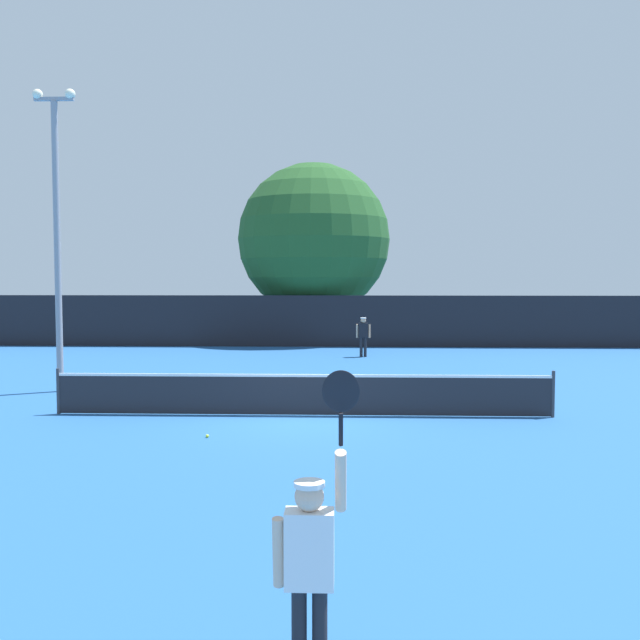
{
  "coord_description": "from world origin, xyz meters",
  "views": [
    {
      "loc": [
        0.97,
        -16.03,
        3.21
      ],
      "look_at": [
        0.21,
        5.41,
        1.88
      ],
      "focal_mm": 39.44,
      "sensor_mm": 36.0,
      "label": 1
    }
  ],
  "objects_px": {
    "light_pole": "(57,222)",
    "parked_car_near": "(279,321)",
    "large_tree": "(314,240)",
    "player_serving": "(311,552)",
    "tennis_ball": "(207,436)",
    "player_receiving": "(363,333)"
  },
  "relations": [
    {
      "from": "light_pole",
      "to": "tennis_ball",
      "type": "bearing_deg",
      "value": -46.4
    },
    {
      "from": "player_receiving",
      "to": "parked_car_near",
      "type": "xyz_separation_m",
      "value": [
        -4.3,
        9.95,
        -0.18
      ]
    },
    {
      "from": "tennis_ball",
      "to": "light_pole",
      "type": "height_order",
      "value": "light_pole"
    },
    {
      "from": "player_serving",
      "to": "light_pole",
      "type": "relative_size",
      "value": 0.3
    },
    {
      "from": "light_pole",
      "to": "parked_car_near",
      "type": "height_order",
      "value": "light_pole"
    },
    {
      "from": "player_serving",
      "to": "tennis_ball",
      "type": "height_order",
      "value": "player_serving"
    },
    {
      "from": "player_receiving",
      "to": "light_pole",
      "type": "distance_m",
      "value": 12.92
    },
    {
      "from": "tennis_ball",
      "to": "large_tree",
      "type": "xyz_separation_m",
      "value": [
        1.18,
        21.51,
        5.03
      ]
    },
    {
      "from": "player_receiving",
      "to": "tennis_ball",
      "type": "relative_size",
      "value": 23.2
    },
    {
      "from": "player_serving",
      "to": "light_pole",
      "type": "xyz_separation_m",
      "value": [
        -7.69,
        13.91,
        3.64
      ]
    },
    {
      "from": "player_serving",
      "to": "light_pole",
      "type": "height_order",
      "value": "light_pole"
    },
    {
      "from": "player_serving",
      "to": "parked_car_near",
      "type": "xyz_separation_m",
      "value": [
        -3.3,
        32.65,
        -0.31
      ]
    },
    {
      "from": "player_receiving",
      "to": "tennis_ball",
      "type": "height_order",
      "value": "player_receiving"
    },
    {
      "from": "tennis_ball",
      "to": "light_pole",
      "type": "xyz_separation_m",
      "value": [
        -5.21,
        5.47,
        4.69
      ]
    },
    {
      "from": "player_receiving",
      "to": "tennis_ball",
      "type": "distance_m",
      "value": 14.71
    },
    {
      "from": "large_tree",
      "to": "parked_car_near",
      "type": "distance_m",
      "value": 5.44
    },
    {
      "from": "light_pole",
      "to": "large_tree",
      "type": "bearing_deg",
      "value": 68.29
    },
    {
      "from": "player_serving",
      "to": "tennis_ball",
      "type": "xyz_separation_m",
      "value": [
        -2.48,
        8.44,
        -1.05
      ]
    },
    {
      "from": "tennis_ball",
      "to": "light_pole",
      "type": "relative_size",
      "value": 0.01
    },
    {
      "from": "light_pole",
      "to": "large_tree",
      "type": "height_order",
      "value": "large_tree"
    },
    {
      "from": "large_tree",
      "to": "parked_car_near",
      "type": "relative_size",
      "value": 2.08
    },
    {
      "from": "player_receiving",
      "to": "player_serving",
      "type": "bearing_deg",
      "value": 87.49
    }
  ]
}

